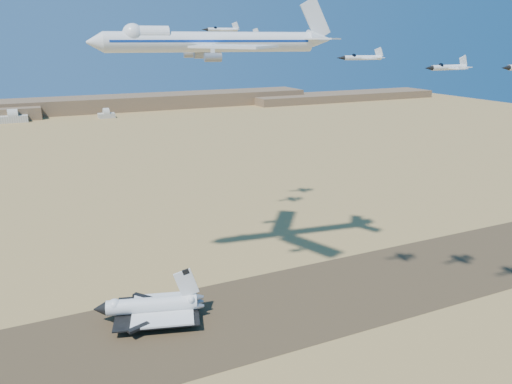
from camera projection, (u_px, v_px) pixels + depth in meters
name	position (u px, v px, depth m)	size (l,w,h in m)	color
ground	(214.00, 323.00, 164.35)	(1200.00, 1200.00, 0.00)	#A9874B
runway	(214.00, 323.00, 164.34)	(600.00, 50.00, 0.06)	#4D3926
ridgeline	(120.00, 105.00, 645.61)	(960.00, 90.00, 18.00)	brown
hangars	(9.00, 119.00, 552.00)	(200.50, 29.50, 30.00)	beige
shuttle	(151.00, 307.00, 165.00)	(36.19, 28.27, 17.69)	silver
carrier_747	(205.00, 42.00, 168.01)	(84.80, 64.96, 21.05)	white
crew_a	(180.00, 318.00, 165.37)	(0.70, 0.46, 1.91)	#C54A0B
crew_b	(191.00, 319.00, 164.50)	(0.90, 0.52, 1.84)	#C54A0B
crew_c	(184.00, 324.00, 161.95)	(0.91, 0.47, 1.55)	#C54A0B
chase_jet_a	(362.00, 57.00, 144.53)	(14.40, 8.14, 3.62)	white
chase_jet_b	(448.00, 67.00, 144.11)	(16.62, 8.88, 4.14)	white
chase_jet_e	(222.00, 29.00, 214.27)	(16.66, 9.10, 4.15)	white
chase_jet_f	(243.00, 35.00, 233.82)	(16.47, 9.35, 4.15)	white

